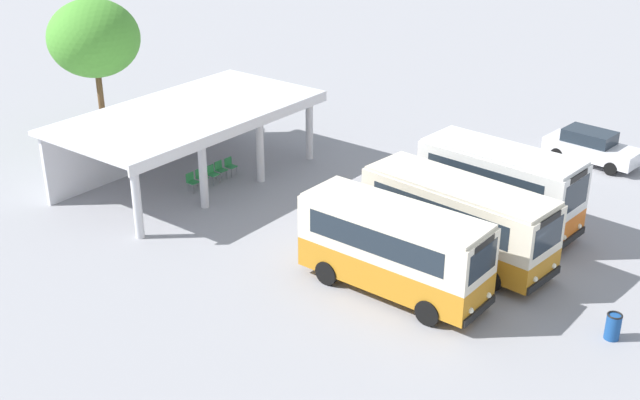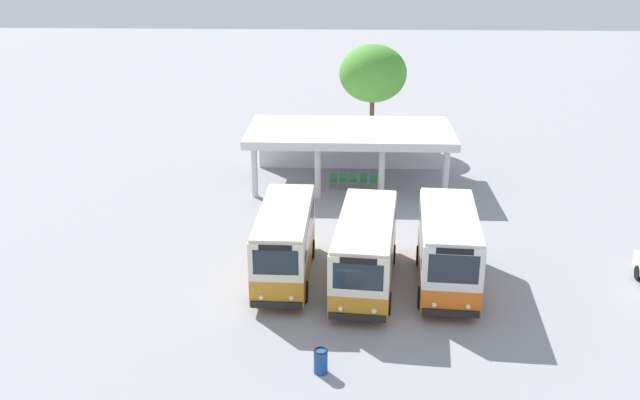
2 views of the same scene
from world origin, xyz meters
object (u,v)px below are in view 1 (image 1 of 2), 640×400
Objects in this scene: city_bus_middle_cream at (499,185)px; waiting_chair_middle_seat at (212,173)px; waiting_chair_second_from_end at (201,176)px; city_bus_second_in_row at (457,217)px; waiting_chair_fifth_seat at (230,165)px; waiting_chair_end_by_column at (192,180)px; city_bus_nearest_orange at (394,246)px; parked_car_flank at (591,147)px; waiting_chair_fourth_seat at (220,168)px; litter_bin_apron at (613,326)px.

city_bus_middle_cream reaches higher than waiting_chair_middle_seat.
city_bus_middle_cream is at bearing -70.11° from waiting_chair_second_from_end.
city_bus_second_in_row is at bearing -179.61° from city_bus_middle_cream.
waiting_chair_second_from_end is at bearing 177.47° from waiting_chair_fifth_seat.
waiting_chair_end_by_column is (-1.63, 12.46, -1.20)m from city_bus_second_in_row.
city_bus_nearest_orange is at bearing -104.45° from waiting_chair_middle_seat.
waiting_chair_fourth_seat is (-12.53, 12.86, -0.31)m from parked_car_flank.
city_bus_second_in_row reaches higher than waiting_chair_fourth_seat.
city_bus_second_in_row is at bearing -85.29° from waiting_chair_second_from_end.
waiting_chair_fifth_seat is at bearing 82.74° from litter_bin_apron.
waiting_chair_middle_seat is (-13.13, 12.79, -0.31)m from parked_car_flank.
parked_car_flank is 5.37× the size of waiting_chair_fourth_seat.
waiting_chair_fourth_seat is at bearing 89.20° from city_bus_second_in_row.
waiting_chair_second_from_end is at bearing 171.09° from waiting_chair_middle_seat.
city_bus_middle_cream is at bearing 0.39° from city_bus_second_in_row.
waiting_chair_end_by_column is 1.20m from waiting_chair_middle_seat.
litter_bin_apron reaches higher than waiting_chair_second_from_end.
city_bus_nearest_orange reaches higher than waiting_chair_fifth_seat.
city_bus_nearest_orange is 3.52m from city_bus_second_in_row.
city_bus_second_in_row is 1.14× the size of city_bus_middle_cream.
city_bus_second_in_row reaches higher than litter_bin_apron.
parked_car_flank is 17.95m from waiting_chair_fourth_seat.
waiting_chair_end_by_column is at bearing 179.76° from waiting_chair_fourth_seat.
litter_bin_apron is (-1.22, -18.97, -0.07)m from waiting_chair_middle_seat.
city_bus_nearest_orange is 8.05× the size of waiting_chair_middle_seat.
parked_car_flank is 19.26m from waiting_chair_end_by_column.
waiting_chair_fifth_seat is (1.20, 0.01, 0.00)m from waiting_chair_middle_seat.
litter_bin_apron is at bearing -97.26° from waiting_chair_fifth_seat.
waiting_chair_end_by_column is 1.00× the size of waiting_chair_fourth_seat.
litter_bin_apron is (-14.35, -6.19, -0.37)m from parked_car_flank.
waiting_chair_end_by_column is 1.00× the size of waiting_chair_second_from_end.
city_bus_middle_cream reaches higher than city_bus_nearest_orange.
parked_car_flank is at bearing -2.64° from city_bus_middle_cream.
city_bus_middle_cream is 7.81× the size of waiting_chair_fifth_seat.
waiting_chair_end_by_column is at bearing 81.18° from city_bus_nearest_orange.
waiting_chair_fifth_seat is at bearing 132.98° from parked_car_flank.
city_bus_nearest_orange is 12.65m from waiting_chair_fifth_seat.
litter_bin_apron is (-1.82, -19.04, -0.07)m from waiting_chair_fourth_seat.
city_bus_middle_cream is at bearing 52.23° from litter_bin_apron.
parked_car_flank reaches higher than litter_bin_apron.
city_bus_nearest_orange reaches higher than waiting_chair_end_by_column.
city_bus_middle_cream is 7.81× the size of waiting_chair_fourth_seat.
city_bus_nearest_orange reaches higher than litter_bin_apron.
waiting_chair_fourth_seat is at bearing 72.95° from city_bus_nearest_orange.
city_bus_middle_cream reaches higher than waiting_chair_end_by_column.
waiting_chair_fourth_seat and waiting_chair_fifth_seat have the same top height.
city_bus_second_in_row is 12.74m from parked_car_flank.
waiting_chair_second_from_end is at bearing 78.40° from city_bus_nearest_orange.
city_bus_middle_cream is 9.29m from parked_car_flank.
city_bus_nearest_orange is 7.49m from litter_bin_apron.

